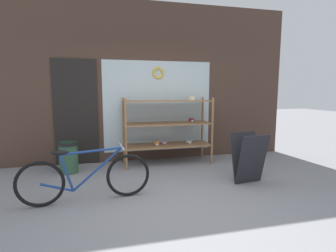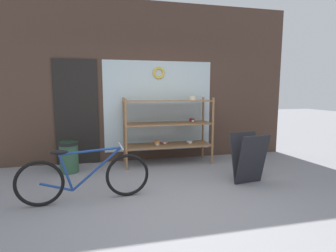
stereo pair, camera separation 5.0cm
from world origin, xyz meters
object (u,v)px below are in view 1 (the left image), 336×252
Objects in this scene: bicycle at (85,178)px; display_case at (168,125)px; sandwich_board at (249,158)px; trash_bin at (69,156)px.

display_case is at bearing 41.13° from bicycle.
bicycle is 2.17× the size of sandwich_board.
bicycle reaches higher than trash_bin.
sandwich_board is at bearing -1.43° from bicycle.
display_case is 2.20× the size of sandwich_board.
display_case reaches higher than trash_bin.
trash_bin is (-0.38, 1.37, -0.02)m from bicycle.
trash_bin is at bearing 148.45° from sandwich_board.
bicycle is 2.52m from sandwich_board.
display_case is at bearing 5.68° from trash_bin.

